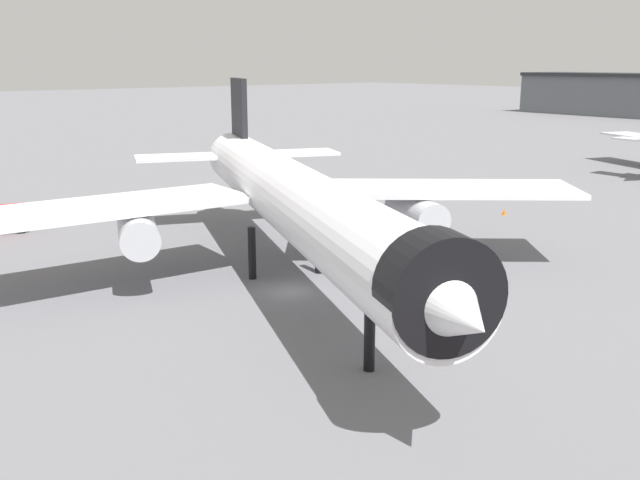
% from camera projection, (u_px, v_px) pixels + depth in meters
% --- Properties ---
extents(ground, '(900.00, 900.00, 0.00)m').
position_uv_depth(ground, '(290.00, 291.00, 57.90)').
color(ground, slate).
extents(airliner_near_gate, '(59.55, 53.43, 16.55)m').
position_uv_depth(airliner_near_gate, '(292.00, 199.00, 58.26)').
color(airliner_near_gate, white).
rests_on(airliner_near_gate, ground).
extents(service_truck_front, '(3.65, 5.89, 3.00)m').
position_uv_depth(service_truck_front, '(1.00, 219.00, 77.40)').
color(service_truck_front, black).
rests_on(service_truck_front, ground).
extents(traffic_cone_near_nose, '(0.59, 0.59, 0.73)m').
position_uv_depth(traffic_cone_near_nose, '(504.00, 212.00, 86.92)').
color(traffic_cone_near_nose, '#F2600C').
rests_on(traffic_cone_near_nose, ground).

